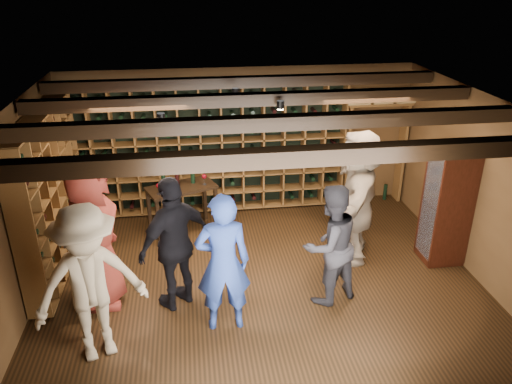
{
  "coord_description": "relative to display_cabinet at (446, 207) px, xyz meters",
  "views": [
    {
      "loc": [
        -0.88,
        -5.79,
        4.0
      ],
      "look_at": [
        -0.05,
        0.2,
        1.27
      ],
      "focal_mm": 35.0,
      "sensor_mm": 36.0,
      "label": 1
    }
  ],
  "objects": [
    {
      "name": "ground",
      "position": [
        -2.71,
        -0.2,
        -0.86
      ],
      "size": [
        6.0,
        6.0,
        0.0
      ],
      "primitive_type": "plane",
      "color": "black",
      "rests_on": "ground"
    },
    {
      "name": "room_shell",
      "position": [
        -2.71,
        -0.15,
        1.56
      ],
      "size": [
        6.0,
        6.0,
        6.0
      ],
      "color": "brown",
      "rests_on": "ground"
    },
    {
      "name": "wine_rack_back",
      "position": [
        -3.24,
        2.13,
        0.29
      ],
      "size": [
        4.65,
        0.3,
        2.2
      ],
      "color": "brown",
      "rests_on": "ground"
    },
    {
      "name": "wine_rack_left",
      "position": [
        -5.54,
        0.62,
        0.29
      ],
      "size": [
        0.3,
        2.65,
        2.2
      ],
      "color": "brown",
      "rests_on": "ground"
    },
    {
      "name": "crate_shelf",
      "position": [
        -0.31,
        2.12,
        0.71
      ],
      "size": [
        1.2,
        0.32,
        2.07
      ],
      "color": "brown",
      "rests_on": "ground"
    },
    {
      "name": "display_cabinet",
      "position": [
        0.0,
        0.0,
        0.0
      ],
      "size": [
        0.55,
        0.5,
        1.75
      ],
      "color": "black",
      "rests_on": "ground"
    },
    {
      "name": "man_blue_shirt",
      "position": [
        -3.3,
        -1.08,
        0.02
      ],
      "size": [
        0.65,
        0.43,
        1.76
      ],
      "primitive_type": "imported",
      "rotation": [
        0.0,
        0.0,
        3.16
      ],
      "color": "navy",
      "rests_on": "ground"
    },
    {
      "name": "man_grey_suit",
      "position": [
        -1.92,
        -0.73,
        -0.05
      ],
      "size": [
        0.96,
        0.87,
        1.62
      ],
      "primitive_type": "imported",
      "rotation": [
        0.0,
        0.0,
        3.53
      ],
      "color": "black",
      "rests_on": "ground"
    },
    {
      "name": "guest_red_floral",
      "position": [
        -4.84,
        -0.38,
        0.15
      ],
      "size": [
        0.68,
        1.01,
        2.02
      ],
      "primitive_type": "imported",
      "rotation": [
        0.0,
        0.0,
        1.53
      ],
      "color": "maroon",
      "rests_on": "ground"
    },
    {
      "name": "guest_woman_black",
      "position": [
        -3.84,
        -0.56,
        0.03
      ],
      "size": [
        1.09,
        0.97,
        1.77
      ],
      "primitive_type": "imported",
      "rotation": [
        0.0,
        0.0,
        3.78
      ],
      "color": "black",
      "rests_on": "ground"
    },
    {
      "name": "guest_khaki",
      "position": [
        -4.74,
        -1.37,
        0.07
      ],
      "size": [
        1.36,
        1.07,
        1.85
      ],
      "primitive_type": "imported",
      "rotation": [
        0.0,
        0.0,
        0.36
      ],
      "color": "gray",
      "rests_on": "ground"
    },
    {
      "name": "guest_beige",
      "position": [
        -1.25,
        0.27,
        0.14
      ],
      "size": [
        1.17,
        1.93,
        1.98
      ],
      "primitive_type": "imported",
      "rotation": [
        0.0,
        0.0,
        4.37
      ],
      "color": "tan",
      "rests_on": "ground"
    },
    {
      "name": "tasting_table",
      "position": [
        -3.78,
        1.38,
        -0.13
      ],
      "size": [
        1.19,
        0.89,
        1.09
      ],
      "rotation": [
        0.0,
        0.0,
        0.37
      ],
      "color": "black",
      "rests_on": "ground"
    }
  ]
}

